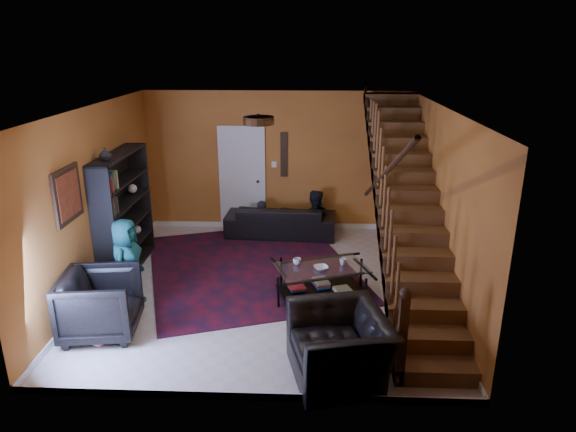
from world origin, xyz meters
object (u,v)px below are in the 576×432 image
Objects in this scene: sofa at (281,220)px; armchair_right at (340,346)px; bookshelf at (124,215)px; coffee_table at (321,280)px; armchair_left at (101,304)px.

armchair_right is (0.93, -4.55, 0.07)m from sofa.
sofa is 4.64m from armchair_right.
bookshelf reaches higher than coffee_table.
coffee_table is (0.76, -2.64, -0.02)m from sofa.
bookshelf is 1.68× the size of armchair_right.
coffee_table is at bearing 109.21° from sofa.
coffee_table is (2.91, 1.13, -0.14)m from armchair_left.
sofa is 4.34m from armchair_left.
armchair_right is at bearing 104.73° from sofa.
bookshelf reaches higher than armchair_right.
coffee_table is (3.27, -0.94, -0.67)m from bookshelf.
coffee_table is (-0.17, 1.91, -0.09)m from armchair_right.
bookshelf is at bearing 37.32° from sofa.
armchair_right is (3.44, -2.85, -0.58)m from bookshelf.
bookshelf is 1.33× the size of coffee_table.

